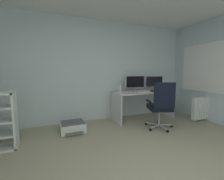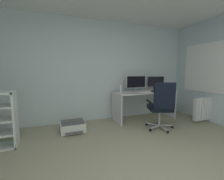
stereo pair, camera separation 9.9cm
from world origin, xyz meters
name	(u,v)px [view 1 (the left image)]	position (x,y,z in m)	size (l,w,h in m)	color
wall_back	(92,71)	(0.00, 2.73, 1.29)	(5.47, 0.10, 2.57)	silver
window_pane	(210,68)	(2.73, 1.51, 1.37)	(0.01, 1.53, 1.17)	white
window_frame	(210,68)	(2.72, 1.51, 1.37)	(0.02, 1.61, 1.25)	white
desk	(143,98)	(1.29, 2.29, 0.56)	(1.63, 0.63, 0.75)	silver
monitor_main	(135,82)	(1.10, 2.40, 0.99)	(0.57, 0.18, 0.41)	#B2B5B7
monitor_secondary	(154,82)	(1.73, 2.41, 0.97)	(0.46, 0.18, 0.38)	#B2B5B7
keyboard	(143,92)	(1.19, 2.17, 0.76)	(0.34, 0.13, 0.02)	silver
computer_mouse	(152,91)	(1.47, 2.14, 0.77)	(0.06, 0.10, 0.03)	black
desktop_speaker	(120,89)	(0.63, 2.36, 0.83)	(0.07, 0.07, 0.17)	silver
office_chair	(161,104)	(1.19, 1.45, 0.57)	(0.63, 0.66, 1.06)	#B7BABC
printer	(73,127)	(-0.62, 2.08, 0.11)	(0.51, 0.49, 0.22)	silver
radiator	(204,108)	(2.64, 1.51, 0.34)	(0.78, 0.10, 0.56)	white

